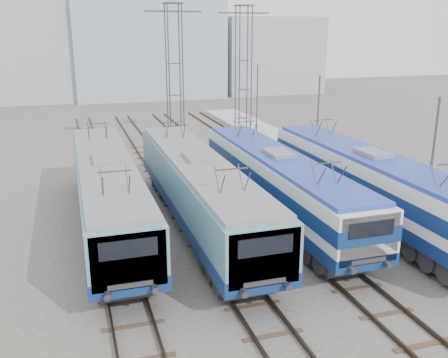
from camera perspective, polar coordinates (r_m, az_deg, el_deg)
ground at (r=21.89m, az=7.05°, el=-10.74°), size 160.00×160.00×0.00m
platform at (r=33.09m, az=17.58°, el=-1.51°), size 4.00×70.00×0.30m
locomotive_far_left at (r=25.92m, az=-13.19°, el=-1.18°), size 2.90×18.34×3.45m
locomotive_center_left at (r=25.50m, az=-2.86°, el=-1.00°), size 2.93×18.50×3.48m
locomotive_center_right at (r=27.07m, az=6.31°, el=-0.11°), size 2.81×17.73×3.33m
locomotive_far_right at (r=27.47m, az=16.66°, el=-0.29°), size 2.92×18.46×3.47m
catenary_tower_west at (r=40.61m, az=-5.66°, el=11.80°), size 4.50×1.20×12.00m
catenary_tower_east at (r=44.29m, az=2.23°, el=12.27°), size 4.50×1.20×12.00m
mast_front at (r=26.68m, az=22.60°, el=1.20°), size 0.12×0.12×7.00m
mast_mid at (r=36.42m, az=10.62°, el=6.06°), size 0.12×0.12×7.00m
mast_rear at (r=47.22m, az=3.80°, el=8.68°), size 0.12×0.12×7.00m
building_west at (r=79.88m, az=-22.08°, el=13.32°), size 18.00×12.00×14.00m
building_center at (r=80.56m, az=-8.93°, el=15.75°), size 22.00×14.00×18.00m
building_east at (r=86.00m, az=4.85°, el=13.93°), size 16.00×12.00×12.00m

